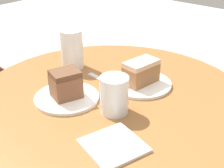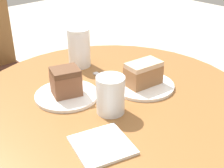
{
  "view_description": "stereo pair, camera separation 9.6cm",
  "coord_description": "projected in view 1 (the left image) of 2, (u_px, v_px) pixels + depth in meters",
  "views": [
    {
      "loc": [
        -0.65,
        -0.55,
        1.19
      ],
      "look_at": [
        0.0,
        0.0,
        0.74
      ],
      "focal_mm": 50.0,
      "sensor_mm": 36.0,
      "label": 1
    },
    {
      "loc": [
        -0.58,
        -0.62,
        1.19
      ],
      "look_at": [
        0.0,
        0.0,
        0.74
      ],
      "focal_mm": 50.0,
      "sensor_mm": 36.0,
      "label": 2
    }
  ],
  "objects": [
    {
      "name": "table",
      "position": [
        112.0,
        141.0,
        1.07
      ],
      "size": [
        0.89,
        0.89,
        0.7
      ],
      "color": "brown",
      "rests_on": "ground_plane"
    },
    {
      "name": "plate_near",
      "position": [
        140.0,
        84.0,
        1.04
      ],
      "size": [
        0.21,
        0.21,
        0.01
      ],
      "color": "white",
      "rests_on": "table"
    },
    {
      "name": "plate_far",
      "position": [
        67.0,
        98.0,
        0.96
      ],
      "size": [
        0.2,
        0.2,
        0.01
      ],
      "color": "white",
      "rests_on": "table"
    },
    {
      "name": "cake_slice_near",
      "position": [
        141.0,
        72.0,
        1.02
      ],
      "size": [
        0.12,
        0.08,
        0.08
      ],
      "rotation": [
        0.0,
        0.0,
        1.44
      ],
      "color": "#9E6B42",
      "rests_on": "plate_near"
    },
    {
      "name": "cake_slice_far",
      "position": [
        66.0,
        84.0,
        0.94
      ],
      "size": [
        0.1,
        0.1,
        0.09
      ],
      "rotation": [
        0.0,
        0.0,
        4.38
      ],
      "color": "brown",
      "rests_on": "plate_far"
    },
    {
      "name": "glass_lemonade",
      "position": [
        114.0,
        97.0,
        0.88
      ],
      "size": [
        0.08,
        0.08,
        0.11
      ],
      "color": "beige",
      "rests_on": "table"
    },
    {
      "name": "glass_water",
      "position": [
        72.0,
        51.0,
        1.14
      ],
      "size": [
        0.08,
        0.08,
        0.14
      ],
      "color": "silver",
      "rests_on": "table"
    },
    {
      "name": "napkin_stack",
      "position": [
        114.0,
        145.0,
        0.76
      ],
      "size": [
        0.17,
        0.17,
        0.01
      ],
      "rotation": [
        0.0,
        0.0,
        -0.28
      ],
      "color": "white",
      "rests_on": "table"
    },
    {
      "name": "fork",
      "position": [
        104.0,
        81.0,
        1.06
      ],
      "size": [
        0.04,
        0.15,
        0.0
      ],
      "rotation": [
        0.0,
        0.0,
        1.44
      ],
      "color": "silver",
      "rests_on": "table"
    }
  ]
}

